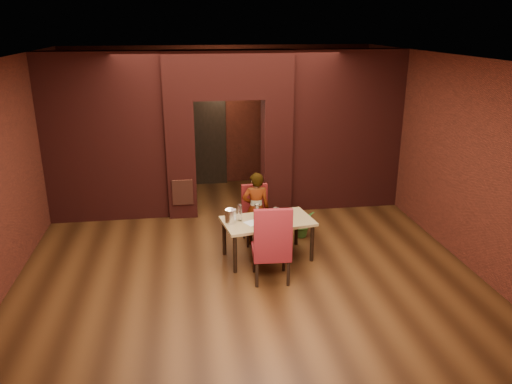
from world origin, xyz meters
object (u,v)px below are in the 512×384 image
wine_glass_c (277,214)px  potted_plant (301,224)px  wine_glass_b (275,214)px  wine_bucket (231,216)px  chair_near (271,242)px  dining_table (268,239)px  person_seated (256,209)px  wine_glass_a (257,211)px  chair_far (257,215)px  water_bottle (240,212)px

wine_glass_c → potted_plant: size_ratio=0.42×
wine_glass_b → wine_bucket: size_ratio=0.89×
chair_near → wine_bucket: chair_near is taller
dining_table → wine_glass_b: bearing=-6.4°
dining_table → person_seated: person_seated is taller
wine_glass_a → potted_plant: wine_glass_a is taller
dining_table → wine_glass_b: (0.13, 0.01, 0.44)m
person_seated → wine_bucket: 0.80m
chair_far → wine_glass_a: (-0.07, -0.52, 0.28)m
wine_glass_c → wine_bucket: (-0.75, -0.02, 0.01)m
dining_table → wine_glass_a: wine_glass_a is taller
wine_glass_c → wine_bucket: wine_bucket is taller
dining_table → water_bottle: bearing=164.7°
chair_far → person_seated: size_ratio=0.78×
chair_far → wine_glass_b: chair_far is taller
wine_glass_a → chair_far: bearing=82.3°
chair_far → chair_near: size_ratio=0.83×
wine_glass_a → wine_glass_c: bearing=-24.8°
chair_near → potted_plant: chair_near is taller
dining_table → chair_far: (-0.08, 0.65, 0.17)m
chair_near → water_bottle: (-0.37, 0.76, 0.21)m
wine_glass_a → potted_plant: (0.91, 0.64, -0.55)m
dining_table → wine_glass_c: wine_glass_c is taller
potted_plant → dining_table: bearing=-134.4°
water_bottle → potted_plant: size_ratio=0.61×
wine_glass_a → wine_glass_b: (0.28, -0.12, -0.01)m
chair_near → potted_plant: 1.73m
wine_glass_c → chair_far: bearing=109.3°
wine_glass_b → water_bottle: bearing=176.1°
wine_glass_b → potted_plant: bearing=50.6°
wine_glass_b → wine_glass_c: 0.03m
person_seated → chair_near: bearing=92.0°
wine_glass_c → potted_plant: wine_glass_c is taller
wine_bucket → potted_plant: bearing=30.5°
chair_far → person_seated: person_seated is taller
chair_far → wine_bucket: chair_far is taller
person_seated → potted_plant: (0.86, 0.18, -0.42)m
water_bottle → wine_glass_b: bearing=-3.9°
person_seated → water_bottle: size_ratio=4.55×
chair_near → wine_glass_b: size_ratio=6.08×
chair_far → water_bottle: chair_far is taller
chair_far → wine_bucket: 0.90m
dining_table → wine_glass_a: bearing=130.6°
person_seated → wine_bucket: (-0.50, -0.62, 0.13)m
chair_far → person_seated: (-0.02, -0.06, 0.14)m
chair_far → wine_glass_c: chair_far is taller
person_seated → potted_plant: person_seated is taller
wine_glass_a → wine_glass_c: wine_glass_a is taller
wine_glass_c → potted_plant: bearing=52.2°
person_seated → water_bottle: bearing=58.4°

